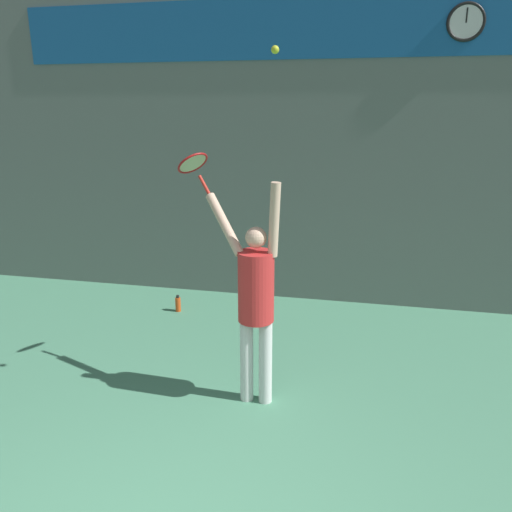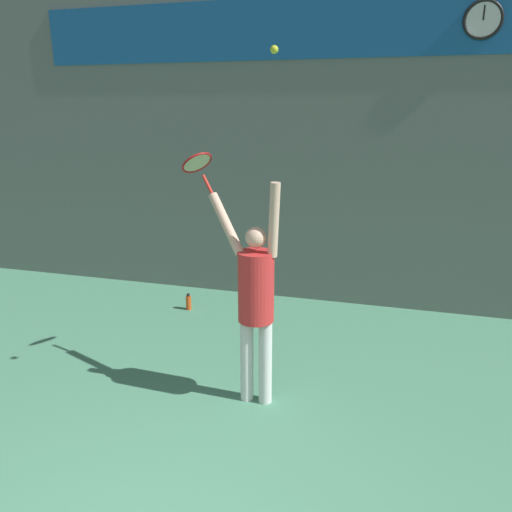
{
  "view_description": "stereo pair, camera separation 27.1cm",
  "coord_description": "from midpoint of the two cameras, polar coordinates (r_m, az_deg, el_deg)",
  "views": [
    {
      "loc": [
        1.13,
        -1.79,
        2.8
      ],
      "look_at": [
        0.2,
        2.49,
        1.51
      ],
      "focal_mm": 35.0,
      "sensor_mm": 36.0,
      "label": 1
    },
    {
      "loc": [
        1.39,
        -1.73,
        2.8
      ],
      "look_at": [
        0.2,
        2.49,
        1.51
      ],
      "focal_mm": 35.0,
      "sensor_mm": 36.0,
      "label": 2
    }
  ],
  "objects": [
    {
      "name": "back_wall",
      "position": [
        7.29,
        6.01,
        14.02
      ],
      "size": [
        18.0,
        0.1,
        5.0
      ],
      "color": "slate",
      "rests_on": "ground_plane"
    },
    {
      "name": "sponsor_banner",
      "position": [
        7.3,
        6.27,
        24.51
      ],
      "size": [
        7.72,
        0.02,
        0.78
      ],
      "color": "#195B9E"
    },
    {
      "name": "scoreboard_clock",
      "position": [
        7.24,
        25.6,
        23.19
      ],
      "size": [
        0.47,
        0.04,
        0.47
      ],
      "color": "white"
    },
    {
      "name": "tennis_player",
      "position": [
        4.71,
        1.59,
        -4.63
      ],
      "size": [
        0.82,
        0.53,
        2.19
      ],
      "color": "white",
      "rests_on": "ground_plane"
    },
    {
      "name": "tennis_racket",
      "position": [
        5.04,
        -5.11,
        10.35
      ],
      "size": [
        0.43,
        0.42,
        0.42
      ],
      "color": "red"
    },
    {
      "name": "tennis_ball",
      "position": [
        4.3,
        4.06,
        22.49
      ],
      "size": [
        0.07,
        0.07,
        0.07
      ],
      "color": "#CCDB2D"
    },
    {
      "name": "water_bottle",
      "position": [
        7.3,
        -6.66,
        -5.3
      ],
      "size": [
        0.08,
        0.08,
        0.24
      ],
      "color": "#D84C19",
      "rests_on": "ground_plane"
    }
  ]
}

